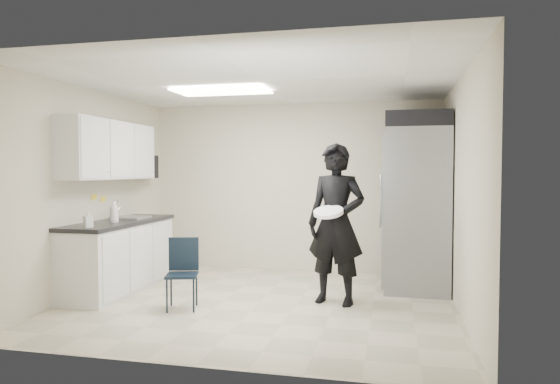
% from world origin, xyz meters
% --- Properties ---
extents(floor, '(4.50, 4.50, 0.00)m').
position_xyz_m(floor, '(0.00, 0.00, 0.00)').
color(floor, '#BDAF94').
rests_on(floor, ground).
extents(ceiling, '(4.50, 4.50, 0.00)m').
position_xyz_m(ceiling, '(0.00, 0.00, 2.60)').
color(ceiling, silver).
rests_on(ceiling, back_wall).
extents(back_wall, '(4.50, 0.00, 4.50)m').
position_xyz_m(back_wall, '(0.00, 2.00, 1.30)').
color(back_wall, '#C0B69E').
rests_on(back_wall, floor).
extents(left_wall, '(0.00, 4.00, 4.00)m').
position_xyz_m(left_wall, '(-2.25, 0.00, 1.30)').
color(left_wall, '#C0B69E').
rests_on(left_wall, floor).
extents(right_wall, '(0.00, 4.00, 4.00)m').
position_xyz_m(right_wall, '(2.25, 0.00, 1.30)').
color(right_wall, '#C0B69E').
rests_on(right_wall, floor).
extents(ceiling_panel, '(1.20, 0.60, 0.02)m').
position_xyz_m(ceiling_panel, '(-0.60, 0.40, 2.57)').
color(ceiling_panel, white).
rests_on(ceiling_panel, ceiling).
extents(lower_counter, '(0.60, 1.90, 0.86)m').
position_xyz_m(lower_counter, '(-1.95, 0.20, 0.43)').
color(lower_counter, silver).
rests_on(lower_counter, floor).
extents(countertop, '(0.64, 1.95, 0.05)m').
position_xyz_m(countertop, '(-1.95, 0.20, 0.89)').
color(countertop, black).
rests_on(countertop, lower_counter).
extents(sink, '(0.42, 0.40, 0.14)m').
position_xyz_m(sink, '(-1.93, 0.45, 0.87)').
color(sink, gray).
rests_on(sink, countertop).
extents(faucet, '(0.02, 0.02, 0.24)m').
position_xyz_m(faucet, '(-2.13, 0.45, 1.02)').
color(faucet, silver).
rests_on(faucet, countertop).
extents(upper_cabinets, '(0.35, 1.80, 0.75)m').
position_xyz_m(upper_cabinets, '(-2.08, 0.20, 1.83)').
color(upper_cabinets, silver).
rests_on(upper_cabinets, left_wall).
extents(towel_dispenser, '(0.22, 0.30, 0.35)m').
position_xyz_m(towel_dispenser, '(-2.14, 1.35, 1.62)').
color(towel_dispenser, black).
rests_on(towel_dispenser, left_wall).
extents(notice_sticker_left, '(0.00, 0.12, 0.07)m').
position_xyz_m(notice_sticker_left, '(-2.24, 0.10, 1.22)').
color(notice_sticker_left, yellow).
rests_on(notice_sticker_left, left_wall).
extents(notice_sticker_right, '(0.00, 0.12, 0.07)m').
position_xyz_m(notice_sticker_right, '(-2.24, 0.30, 1.18)').
color(notice_sticker_right, yellow).
rests_on(notice_sticker_right, left_wall).
extents(commercial_fridge, '(0.80, 1.35, 2.10)m').
position_xyz_m(commercial_fridge, '(1.83, 1.27, 1.05)').
color(commercial_fridge, gray).
rests_on(commercial_fridge, floor).
extents(fridge_compressor, '(0.80, 1.35, 0.20)m').
position_xyz_m(fridge_compressor, '(1.83, 1.27, 2.20)').
color(fridge_compressor, black).
rests_on(fridge_compressor, commercial_fridge).
extents(folding_chair, '(0.42, 0.42, 0.77)m').
position_xyz_m(folding_chair, '(-0.78, -0.48, 0.39)').
color(folding_chair, black).
rests_on(folding_chair, floor).
extents(man_tuxedo, '(0.78, 0.61, 1.88)m').
position_xyz_m(man_tuxedo, '(0.89, 0.15, 0.94)').
color(man_tuxedo, black).
rests_on(man_tuxedo, floor).
extents(bucket_lid, '(0.40, 0.40, 0.04)m').
position_xyz_m(bucket_lid, '(0.83, -0.09, 1.10)').
color(bucket_lid, white).
rests_on(bucket_lid, man_tuxedo).
extents(soap_bottle_a, '(0.12, 0.12, 0.28)m').
position_xyz_m(soap_bottle_a, '(-1.86, -0.06, 1.05)').
color(soap_bottle_a, silver).
rests_on(soap_bottle_a, countertop).
extents(soap_bottle_b, '(0.12, 0.12, 0.20)m').
position_xyz_m(soap_bottle_b, '(-1.87, -0.59, 1.01)').
color(soap_bottle_b, '#BAB9C6').
rests_on(soap_bottle_b, countertop).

